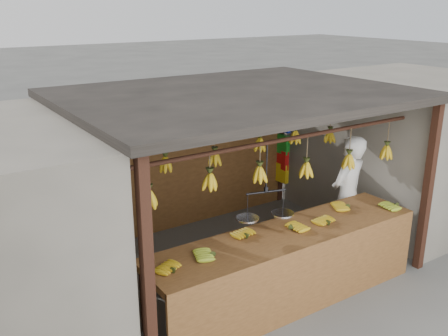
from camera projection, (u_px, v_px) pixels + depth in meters
ground at (236, 261)px, 7.00m from camera, size 80.00×80.00×0.00m
stall at (223, 120)px, 6.64m from camera, size 4.30×3.30×2.40m
neighbor_right at (409, 145)px, 8.52m from camera, size 3.00×3.00×2.30m
counter at (293, 252)px, 5.78m from camera, size 3.59×0.81×0.96m
hanging_bananas at (236, 151)px, 6.49m from camera, size 3.61×2.24×0.39m
balance_scale at (265, 212)px, 5.68m from camera, size 0.68×0.37×0.88m
vendor at (347, 195)px, 7.03m from camera, size 0.71×0.54×1.73m
bag_bundles at (283, 150)px, 8.77m from camera, size 0.08×0.26×1.27m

